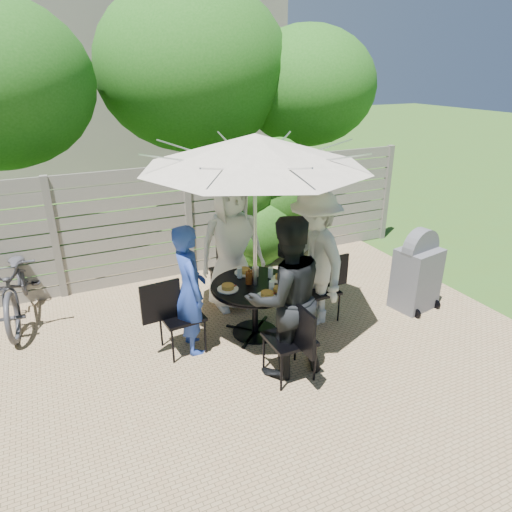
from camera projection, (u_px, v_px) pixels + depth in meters
name	position (u px, v px, depth m)	size (l,w,h in m)	color
backyard_envelope	(110.00, 89.00, 12.80)	(60.00, 60.00, 5.00)	#37591B
patio_table	(255.00, 300.00, 5.75)	(1.13, 1.13, 0.72)	black
umbrella	(255.00, 151.00, 5.03)	(2.71, 2.71, 2.55)	silver
chair_back	(229.00, 283.00, 6.65)	(0.48, 0.71, 0.98)	black
person_back	(232.00, 245.00, 6.29)	(0.92, 0.60, 1.87)	silver
chair_left	(181.00, 330.00, 5.48)	(0.73, 0.51, 0.98)	black
person_left	(190.00, 290.00, 5.33)	(0.59, 0.38, 1.61)	#233D99
chair_front	(290.00, 354.00, 5.01)	(0.49, 0.72, 1.00)	black
person_front	(285.00, 298.00, 4.88)	(0.90, 0.70, 1.86)	black
chair_right	(320.00, 301.00, 6.19)	(0.66, 0.45, 0.90)	black
person_right	(314.00, 259.00, 5.89)	(1.19, 0.69, 1.85)	beige
plate_back	(244.00, 271.00, 5.96)	(0.26, 0.26, 0.06)	white
plate_left	(228.00, 288.00, 5.53)	(0.26, 0.26, 0.06)	white
plate_front	(267.00, 295.00, 5.35)	(0.26, 0.26, 0.06)	white
plate_right	(281.00, 278.00, 5.79)	(0.26, 0.26, 0.06)	white
plate_extra	(279.00, 290.00, 5.47)	(0.24, 0.24, 0.06)	white
glass_back	(240.00, 273.00, 5.82)	(0.07, 0.07, 0.14)	silver
glass_front	(272.00, 286.00, 5.46)	(0.07, 0.07, 0.14)	silver
glass_right	(271.00, 273.00, 5.82)	(0.07, 0.07, 0.14)	silver
syrup_jug	(249.00, 278.00, 5.66)	(0.09, 0.09, 0.16)	#59280C
coffee_cup	(256.00, 272.00, 5.87)	(0.08, 0.08, 0.12)	#C6B293
bicycle	(18.00, 283.00, 6.16)	(0.69, 1.97, 1.04)	#333338
bbq_grill	(417.00, 273.00, 6.38)	(0.66, 0.55, 1.20)	#4F4F53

